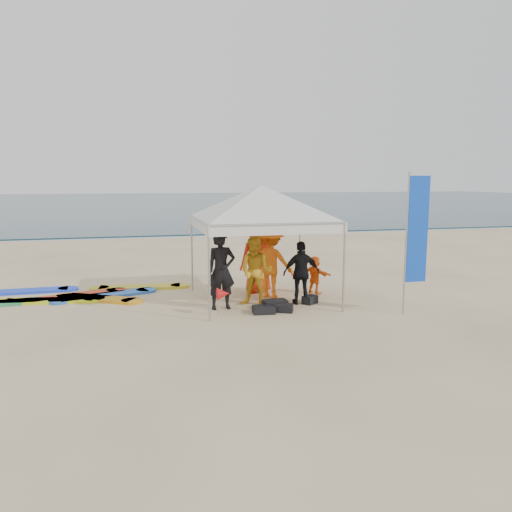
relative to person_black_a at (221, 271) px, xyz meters
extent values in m
plane|color=beige|center=(0.07, -2.35, -0.92)|extent=(120.00, 120.00, 0.00)
cube|color=#0C2633|center=(0.07, 57.65, -0.88)|extent=(160.00, 84.00, 0.08)
cube|color=silver|center=(0.07, 15.85, -0.92)|extent=(160.00, 1.20, 0.01)
imported|color=black|center=(0.00, 0.00, 0.00)|extent=(0.70, 0.48, 1.84)
imported|color=gold|center=(0.87, 0.10, -0.08)|extent=(1.03, 0.98, 1.69)
imported|color=orange|center=(1.46, 0.86, 0.00)|extent=(1.37, 1.20, 1.84)
imported|color=black|center=(1.99, -0.01, -0.14)|extent=(0.94, 0.44, 1.56)
imported|color=red|center=(1.26, 1.49, 0.05)|extent=(1.01, 0.72, 1.94)
imported|color=orange|center=(2.72, 1.00, -0.41)|extent=(0.73, 0.97, 1.02)
cylinder|color=#A5A5A8|center=(-0.43, 2.15, 0.12)|extent=(0.05, 0.05, 2.08)
cylinder|color=#A5A5A8|center=(2.68, 2.15, 0.12)|extent=(0.05, 0.05, 2.08)
cylinder|color=#A5A5A8|center=(-0.43, -0.97, 0.12)|extent=(0.05, 0.05, 2.08)
cylinder|color=#A5A5A8|center=(2.68, -0.97, 0.12)|extent=(0.05, 0.05, 2.08)
cube|color=silver|center=(1.13, -0.97, 1.04)|extent=(3.22, 0.02, 0.24)
cube|color=silver|center=(1.13, 2.15, 1.04)|extent=(3.22, 0.02, 0.24)
cube|color=silver|center=(-0.43, 0.59, 1.04)|extent=(0.02, 3.22, 0.24)
cube|color=silver|center=(2.68, 0.59, 1.04)|extent=(0.02, 3.22, 0.24)
pyramid|color=silver|center=(1.13, 0.59, 1.99)|extent=(4.41, 4.41, 0.83)
cylinder|color=#A5A5A8|center=(3.96, -1.45, 0.69)|extent=(0.04, 0.04, 3.22)
cube|color=blue|center=(4.23, -1.45, 1.01)|extent=(0.51, 0.03, 2.39)
cylinder|color=#A5A5A8|center=(-0.18, -0.57, -0.62)|extent=(0.02, 0.02, 0.60)
cone|color=red|center=(-0.06, -0.57, -0.42)|extent=(0.28, 0.28, 0.28)
cube|color=black|center=(1.22, -0.34, -0.81)|extent=(0.59, 0.41, 0.22)
cube|color=black|center=(1.34, -0.62, -0.83)|extent=(0.54, 0.46, 0.18)
cube|color=black|center=(0.87, -0.62, -0.84)|extent=(0.53, 0.44, 0.16)
cube|color=black|center=(2.21, -0.04, -0.82)|extent=(0.44, 0.42, 0.20)
cube|color=blue|center=(-4.87, 2.99, -0.89)|extent=(2.17, 0.58, 0.07)
cube|color=orange|center=(-2.90, 1.63, -0.89)|extent=(1.93, 1.46, 0.07)
cube|color=#CAD516|center=(-4.09, 1.69, -0.89)|extent=(2.23, 0.82, 0.07)
cube|color=blue|center=(-2.76, 1.93, -0.89)|extent=(2.32, 1.24, 0.07)
cube|color=red|center=(-3.47, 2.10, -0.89)|extent=(2.15, 1.21, 0.07)
cube|color=gold|center=(-1.85, 2.78, -0.89)|extent=(2.27, 0.75, 0.07)
camera|label=1|loc=(-2.00, -11.40, 2.13)|focal=35.00mm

